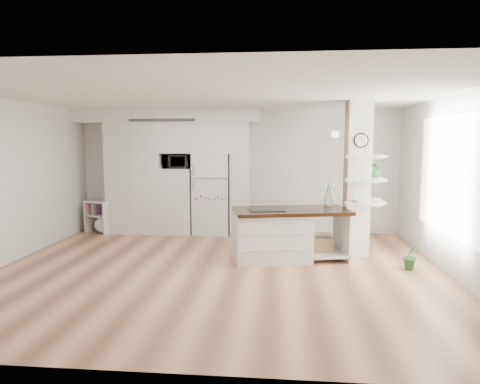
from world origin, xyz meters
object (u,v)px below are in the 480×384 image
object	(u,v)px
kitchen_island	(278,233)
floor_plant_a	(411,256)
refrigerator	(212,194)
bookshelf	(101,219)

from	to	relation	value
kitchen_island	floor_plant_a	xyz separation A→B (m)	(2.08, -0.39, -0.23)
refrigerator	bookshelf	world-z (taller)	refrigerator
bookshelf	floor_plant_a	xyz separation A→B (m)	(5.98, -2.18, -0.08)
bookshelf	kitchen_island	bearing A→B (deg)	-1.98
kitchen_island	refrigerator	bearing A→B (deg)	114.11
refrigerator	bookshelf	distance (m)	2.52
refrigerator	kitchen_island	bearing A→B (deg)	-53.77
bookshelf	refrigerator	bearing A→B (deg)	27.11
kitchen_island	floor_plant_a	bearing A→B (deg)	-22.87
kitchen_island	bookshelf	bearing A→B (deg)	143.32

